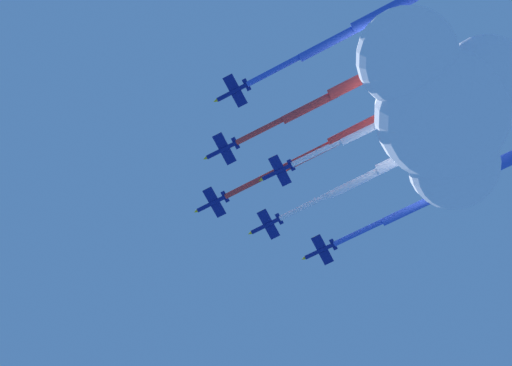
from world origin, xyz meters
TOP-DOWN VIEW (x-y plane):
  - jet_lead at (-2.82, -30.82)m, footprint 12.19×73.08m
  - jet_port_inner at (-14.97, -34.08)m, footprint 11.10×64.65m
  - jet_starboard_inner at (8.85, -38.80)m, footprint 11.74×68.97m
  - jet_port_mid at (-3.47, -46.90)m, footprint 10.83×67.95m
  - jet_starboard_mid at (-28.39, -46.44)m, footprint 11.86×70.20m
  - jet_port_outer at (20.60, -48.64)m, footprint 11.18×67.70m
  - cloud_puff at (-3.70, -50.00)m, footprint 53.34×39.90m

SIDE VIEW (x-z plane):
  - cloud_puff at x=-3.70m, z-range 136.02..172.09m
  - jet_port_outer at x=20.60m, z-range 161.08..164.92m
  - jet_starboard_mid at x=-28.39m, z-range 161.82..165.56m
  - jet_port_inner at x=-14.97m, z-range 162.23..166.07m
  - jet_port_mid at x=-3.47m, z-range 163.14..166.86m
  - jet_starboard_inner at x=8.85m, z-range 163.85..167.60m
  - jet_lead at x=-2.82m, z-range 164.06..167.79m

